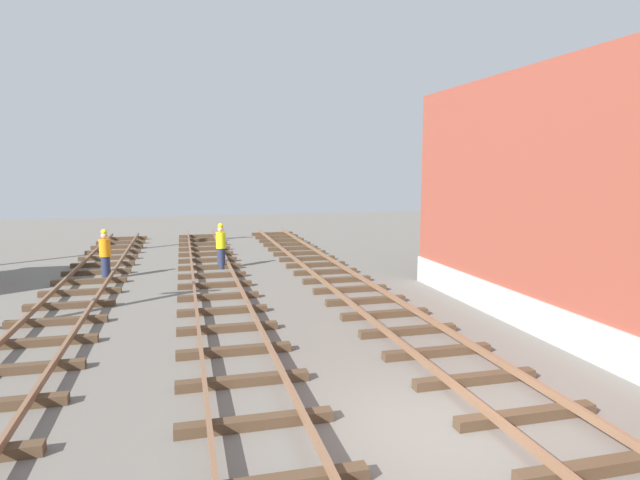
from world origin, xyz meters
TOP-DOWN VIEW (x-y plane):
  - ground_plane at (0.00, 0.00)m, footprint 80.00×80.00m
  - track_near_building at (1.33, 0.00)m, footprint 2.50×51.66m
  - track_centre at (-2.95, 0.00)m, footprint 2.50×51.66m
  - track_worker_foreground at (-6.76, 13.64)m, footprint 0.40×0.40m
  - track_worker_distant at (-2.48, 14.64)m, footprint 0.40×0.40m

SIDE VIEW (x-z plane):
  - ground_plane at x=0.00m, z-range 0.00..0.00m
  - track_near_building at x=1.33m, z-range -0.03..0.29m
  - track_centre at x=-2.95m, z-range -0.03..0.29m
  - track_worker_foreground at x=-6.76m, z-range -0.01..1.86m
  - track_worker_distant at x=-2.48m, z-range -0.01..1.86m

